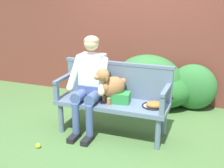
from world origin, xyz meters
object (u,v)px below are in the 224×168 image
sports_bag (119,97)px  dog_on_bench (110,85)px  tennis_racket (154,105)px  baseball_glove (154,105)px  tennis_ball (38,146)px  person_seated (90,81)px  garden_bench (112,106)px

sports_bag → dog_on_bench: bearing=-158.2°
tennis_racket → baseball_glove: baseball_glove is taller
tennis_racket → tennis_ball: bearing=-150.3°
person_seated → dog_on_bench: 0.31m
sports_bag → tennis_ball: bearing=-139.8°
baseball_glove → tennis_ball: size_ratio=3.33×
sports_bag → tennis_racket: bearing=4.2°
tennis_racket → sports_bag: 0.48m
person_seated → tennis_racket: bearing=3.9°
tennis_ball → sports_bag: bearing=40.2°
tennis_racket → sports_bag: size_ratio=2.03×
dog_on_bench → tennis_ball: 1.21m
person_seated → sports_bag: person_seated is taller
dog_on_bench → tennis_racket: dog_on_bench is taller
sports_bag → tennis_ball: sports_bag is taller
sports_bag → tennis_ball: 1.22m
person_seated → baseball_glove: person_seated is taller
dog_on_bench → sports_bag: bearing=21.8°
dog_on_bench → tennis_ball: bearing=-137.5°
tennis_racket → tennis_ball: size_ratio=8.60×
person_seated → garden_bench: bearing=3.2°
tennis_racket → sports_bag: sports_bag is taller
garden_bench → sports_bag: 0.17m
garden_bench → sports_bag: bearing=4.3°
baseball_glove → tennis_ball: 1.58m
baseball_glove → tennis_ball: baseball_glove is taller
garden_bench → baseball_glove: baseball_glove is taller
person_seated → sports_bag: 0.46m
person_seated → dog_on_bench: size_ratio=2.76×
tennis_ball → dog_on_bench: bearing=42.5°
garden_bench → person_seated: bearing=-176.8°
tennis_racket → tennis_ball: 1.58m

